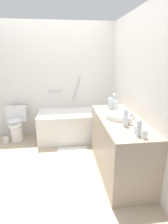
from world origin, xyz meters
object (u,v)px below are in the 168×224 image
object	(u,v)px
water_bottle_4	(114,101)
water_bottle_5	(126,118)
bath_mat	(73,152)
sink_faucet	(131,116)
toilet	(16,123)
water_bottle_2	(116,106)
water_bottle_0	(111,104)
drinking_glass_3	(116,107)
drinking_glass_0	(137,129)
toilet_paper_roll	(6,140)
drinking_glass_2	(145,134)
sink_basin	(118,116)
water_bottle_3	(110,103)
drinking_glass_1	(129,121)
bathtub	(77,124)
water_bottle_1	(139,128)

from	to	relation	value
water_bottle_4	water_bottle_5	world-z (taller)	water_bottle_4
bath_mat	sink_faucet	bearing A→B (deg)	-33.25
toilet	water_bottle_2	size ratio (longest dim) A/B	3.63
water_bottle_0	drinking_glass_3	world-z (taller)	water_bottle_0
drinking_glass_0	toilet_paper_roll	distance (m)	2.77
water_bottle_5	drinking_glass_2	world-z (taller)	water_bottle_5
toilet	sink_basin	world-z (taller)	sink_basin
sink_faucet	water_bottle_5	xyz separation A→B (m)	(-0.20, -0.30, 0.08)
water_bottle_2	water_bottle_5	size ratio (longest dim) A/B	0.81
water_bottle_0	drinking_glass_2	size ratio (longest dim) A/B	2.02
water_bottle_3	drinking_glass_1	size ratio (longest dim) A/B	2.07
water_bottle_3	water_bottle_5	world-z (taller)	water_bottle_5
toilet_paper_roll	toilet	bearing A→B (deg)	25.07
sink_faucet	bath_mat	xyz separation A→B (m)	(-0.84, 0.55, -0.88)
water_bottle_3	water_bottle_4	size ratio (longest dim) A/B	0.77
water_bottle_5	drinking_glass_2	bearing A→B (deg)	-76.68
bathtub	bath_mat	bearing A→B (deg)	-102.25
water_bottle_2	toilet_paper_roll	world-z (taller)	water_bottle_2
bathtub	water_bottle_3	bearing A→B (deg)	-51.06
drinking_glass_2	toilet_paper_roll	world-z (taller)	drinking_glass_2
sink_basin	toilet_paper_roll	bearing A→B (deg)	150.20
bathtub	drinking_glass_3	bearing A→B (deg)	-51.53
drinking_glass_2	drinking_glass_3	bearing A→B (deg)	89.91
bath_mat	toilet_paper_roll	size ratio (longest dim) A/B	4.84
bathtub	water_bottle_2	xyz separation A→B (m)	(0.55, -0.86, 0.62)
water_bottle_3	bath_mat	size ratio (longest dim) A/B	0.35
water_bottle_5	bath_mat	size ratio (longest dim) A/B	0.44
drinking_glass_1	toilet_paper_roll	size ratio (longest dim) A/B	0.82
drinking_glass_3	bath_mat	distance (m)	1.16
water_bottle_3	toilet_paper_roll	xyz separation A→B (m)	(-2.01, 0.62, -0.88)
bathtub	water_bottle_0	bearing A→B (deg)	-54.04
water_bottle_1	water_bottle_3	bearing A→B (deg)	91.96
water_bottle_4	water_bottle_5	bearing A→B (deg)	-96.14
toilet	water_bottle_3	xyz separation A→B (m)	(1.78, -0.73, 0.57)
drinking_glass_1	bathtub	bearing A→B (deg)	112.24
drinking_glass_0	bath_mat	xyz separation A→B (m)	(-0.71, 1.06, -0.89)
sink_faucet	water_bottle_2	xyz separation A→B (m)	(-0.15, 0.30, 0.06)
drinking_glass_3	water_bottle_3	bearing A→B (deg)	125.64
drinking_glass_0	toilet_paper_roll	xyz separation A→B (m)	(-2.06, 1.65, -0.84)
water_bottle_1	bath_mat	bearing A→B (deg)	120.66
water_bottle_5	drinking_glass_1	distance (m)	0.11
water_bottle_1	drinking_glass_2	world-z (taller)	water_bottle_1
drinking_glass_2	water_bottle_2	bearing A→B (deg)	92.46
toilet	drinking_glass_3	size ratio (longest dim) A/B	8.32
water_bottle_1	drinking_glass_0	size ratio (longest dim) A/B	2.33
toilet	water_bottle_4	bearing A→B (deg)	71.18
drinking_glass_2	toilet	bearing A→B (deg)	134.15
water_bottle_1	water_bottle_5	size ratio (longest dim) A/B	0.84
sink_basin	drinking_glass_0	distance (m)	0.52
toilet	bath_mat	bearing A→B (deg)	60.23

